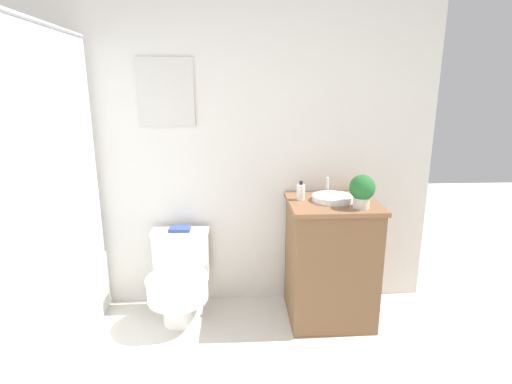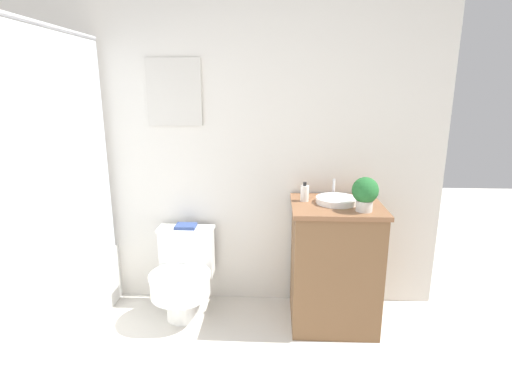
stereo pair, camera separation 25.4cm
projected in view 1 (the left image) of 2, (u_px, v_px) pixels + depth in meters
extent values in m
cube|color=silver|center=(195.00, 143.00, 2.91)|extent=(3.54, 0.05, 2.50)
cube|color=beige|center=(166.00, 92.00, 2.78)|extent=(0.39, 0.02, 0.47)
cube|color=silver|center=(166.00, 92.00, 2.77)|extent=(0.36, 0.01, 0.44)
cube|color=white|center=(22.00, 334.00, 2.37)|extent=(0.57, 1.51, 0.45)
cube|color=silver|center=(51.00, 187.00, 2.16)|extent=(0.01, 1.39, 1.66)
cylinder|color=#B7B7BC|center=(29.00, 18.00, 1.94)|extent=(0.02, 1.39, 0.02)
cylinder|color=white|center=(180.00, 308.00, 2.86)|extent=(0.24, 0.24, 0.22)
cylinder|color=white|center=(178.00, 289.00, 2.77)|extent=(0.42, 0.42, 0.14)
cylinder|color=white|center=(177.00, 279.00, 2.75)|extent=(0.43, 0.43, 0.02)
cube|color=white|center=(181.00, 255.00, 2.97)|extent=(0.40, 0.15, 0.35)
cube|color=white|center=(180.00, 232.00, 2.92)|extent=(0.42, 0.16, 0.02)
cube|color=brown|center=(330.00, 263.00, 2.86)|extent=(0.58, 0.53, 0.85)
cube|color=brown|center=(333.00, 204.00, 2.75)|extent=(0.61, 0.56, 0.03)
cylinder|color=white|center=(332.00, 198.00, 2.76)|extent=(0.28, 0.28, 0.04)
cylinder|color=silver|center=(327.00, 186.00, 2.91)|extent=(0.02, 0.02, 0.13)
cylinder|color=silver|center=(301.00, 192.00, 2.78)|extent=(0.06, 0.06, 0.11)
cylinder|color=black|center=(301.00, 183.00, 2.76)|extent=(0.02, 0.02, 0.02)
cylinder|color=beige|center=(361.00, 203.00, 2.60)|extent=(0.10, 0.10, 0.07)
sphere|color=#23662D|center=(362.00, 188.00, 2.57)|extent=(0.17, 0.17, 0.17)
cube|color=#33477F|center=(180.00, 229.00, 2.91)|extent=(0.15, 0.12, 0.02)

